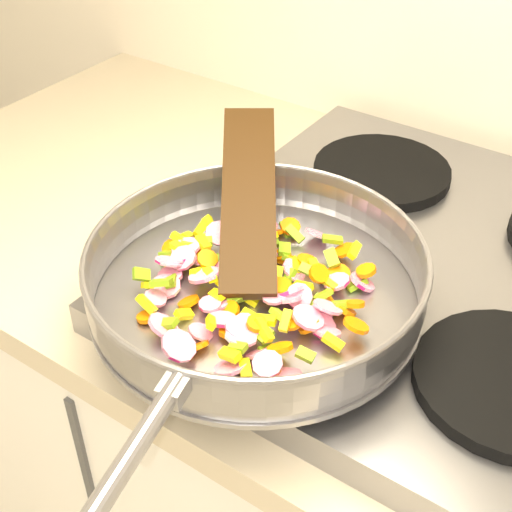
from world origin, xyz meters
The scene contains 7 objects.
cooktop centered at (-0.70, 1.67, 0.92)m, with size 0.60×0.60×0.04m, color #939399.
grate_fl centered at (-0.84, 1.52, 0.95)m, with size 0.19×0.19×0.02m, color black.
grate_fr centered at (-0.56, 1.52, 0.95)m, with size 0.19×0.19×0.02m, color black.
grate_bl centered at (-0.84, 1.81, 0.95)m, with size 0.19×0.19×0.02m, color black.
saute_pan centered at (-0.83, 1.48, 0.99)m, with size 0.41×0.56×0.06m.
vegetable_heap centered at (-0.83, 1.48, 0.97)m, with size 0.27×0.28×0.05m.
wooden_spatula centered at (-0.89, 1.56, 1.02)m, with size 0.27×0.06×0.01m, color black.
Camera 1 is at (-0.50, 1.00, 1.46)m, focal length 50.00 mm.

